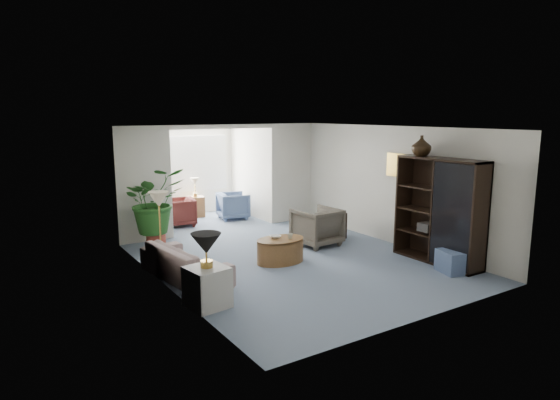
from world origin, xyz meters
TOP-DOWN VIEW (x-y plane):
  - floor at (0.00, 0.00)m, footprint 6.00×6.00m
  - sunroom_floor at (0.00, 4.10)m, footprint 2.60×2.60m
  - back_pier_left at (-1.90, 3.00)m, footprint 1.20×0.12m
  - back_pier_right at (1.90, 3.00)m, footprint 1.20×0.12m
  - back_header at (0.00, 3.00)m, footprint 2.60×0.12m
  - window_pane at (0.00, 5.18)m, footprint 2.20×0.02m
  - window_blinds at (0.00, 5.15)m, footprint 2.20×0.02m
  - framed_picture at (2.46, -0.10)m, footprint 0.04×0.50m
  - sofa at (-2.09, 0.33)m, footprint 1.00×2.00m
  - end_table at (-2.29, -1.02)m, footprint 0.61×0.61m
  - table_lamp at (-2.29, -1.02)m, footprint 0.44×0.44m
  - floor_lamp at (-2.23, 1.13)m, footprint 0.36×0.36m
  - coffee_table at (-0.25, 0.20)m, footprint 1.06×1.06m
  - coffee_bowl at (-0.30, 0.30)m, footprint 0.23×0.23m
  - coffee_cup at (-0.10, 0.10)m, footprint 0.12×0.12m
  - wingback_chair at (1.05, 0.79)m, footprint 0.92×0.94m
  - side_table_dark at (1.75, 1.09)m, footprint 0.57×0.50m
  - entertainment_cabinet at (2.23, -1.38)m, footprint 0.47×1.76m
  - cabinet_urn at (2.23, -0.88)m, footprint 0.37×0.37m
  - ottoman at (2.01, -1.95)m, footprint 0.60×0.60m
  - plant_pot at (-1.90, 2.41)m, footprint 0.40×0.40m
  - house_plant at (-1.90, 2.41)m, footprint 1.22×1.06m
  - sunroom_chair_blue at (0.74, 4.04)m, footprint 0.89×0.87m
  - sunroom_chair_maroon at (-0.76, 4.04)m, footprint 0.88×0.87m
  - sunroom_table at (-0.01, 4.79)m, footprint 0.51×0.43m
  - shelf_clutter at (2.18, -1.49)m, footprint 0.30×0.83m

SIDE VIEW (x-z plane):
  - floor at x=0.00m, z-range 0.00..0.00m
  - sunroom_floor at x=0.00m, z-range 0.00..0.00m
  - plant_pot at x=-1.90m, z-range 0.00..0.32m
  - ottoman at x=2.01m, z-range 0.00..0.39m
  - coffee_table at x=-0.25m, z-range 0.00..0.45m
  - sunroom_table at x=-0.01m, z-range 0.00..0.55m
  - sofa at x=-2.09m, z-range 0.00..0.56m
  - side_table_dark at x=1.75m, z-range 0.00..0.58m
  - end_table at x=-2.29m, z-range 0.00..0.59m
  - sunroom_chair_maroon at x=-0.76m, z-range 0.00..0.69m
  - sunroom_chair_blue at x=0.74m, z-range 0.00..0.69m
  - wingback_chair at x=1.05m, z-range 0.00..0.80m
  - coffee_bowl at x=-0.30m, z-range 0.45..0.50m
  - coffee_cup at x=-0.10m, z-range 0.45..0.55m
  - table_lamp at x=-2.29m, z-range 0.79..1.09m
  - entertainment_cabinet at x=2.23m, z-range 0.00..1.96m
  - house_plant at x=-1.90m, z-range 0.32..1.68m
  - shelf_clutter at x=2.18m, z-range 0.56..1.62m
  - back_pier_left at x=-1.90m, z-range 0.00..2.50m
  - back_pier_right at x=1.90m, z-range 0.00..2.50m
  - floor_lamp at x=-2.23m, z-range 1.11..1.39m
  - window_pane at x=0.00m, z-range 0.65..2.15m
  - window_blinds at x=0.00m, z-range 0.65..2.15m
  - framed_picture at x=2.46m, z-range 1.50..1.90m
  - cabinet_urn at x=2.23m, z-range 1.96..2.35m
  - back_header at x=0.00m, z-range 2.40..2.50m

